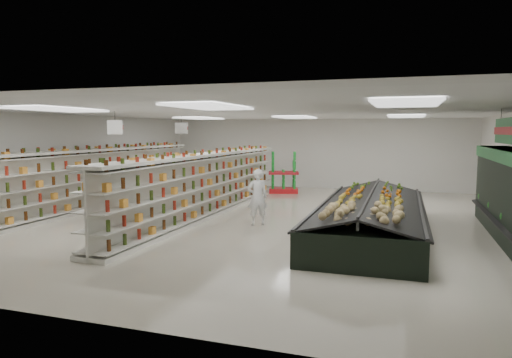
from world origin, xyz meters
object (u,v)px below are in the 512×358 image
(shopper_background, at_px, (190,175))
(shopper_main, at_px, (257,197))
(produce_island, at_px, (371,215))
(gondola_center, at_px, (206,187))
(soda_endcap, at_px, (283,174))
(gondola_left, at_px, (95,181))

(shopper_background, bearing_deg, shopper_main, -125.06)
(produce_island, distance_m, shopper_background, 8.70)
(gondola_center, bearing_deg, shopper_main, -25.12)
(shopper_main, bearing_deg, produce_island, 145.27)
(gondola_center, relative_size, soda_endcap, 6.94)
(gondola_left, relative_size, gondola_center, 1.05)
(shopper_main, bearing_deg, shopper_background, -78.08)
(produce_island, relative_size, shopper_background, 4.10)
(soda_endcap, relative_size, shopper_main, 1.02)
(produce_island, distance_m, soda_endcap, 8.12)
(gondola_center, distance_m, shopper_background, 4.14)
(shopper_main, bearing_deg, gondola_center, -58.16)
(gondola_center, relative_size, shopper_background, 6.35)
(produce_island, relative_size, shopper_main, 4.57)
(soda_endcap, distance_m, shopper_main, 6.92)
(gondola_left, distance_m, produce_island, 9.44)
(soda_endcap, bearing_deg, shopper_background, -143.28)
(gondola_left, height_order, shopper_background, gondola_left)
(soda_endcap, bearing_deg, gondola_left, -131.87)
(gondola_left, xyz_separation_m, produce_island, (9.36, -1.16, -0.44))
(gondola_left, bearing_deg, shopper_background, 60.02)
(gondola_left, relative_size, shopper_background, 6.65)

